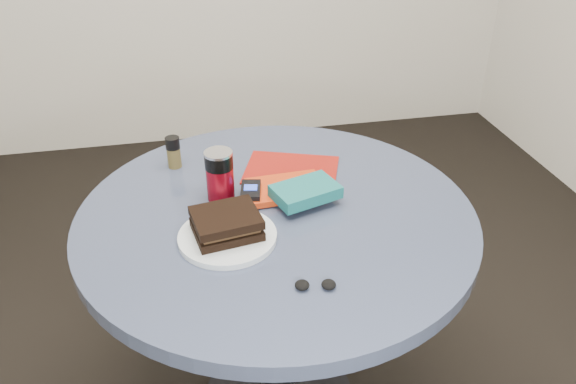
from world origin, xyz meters
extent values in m
cylinder|color=black|center=(0.00, 0.00, 0.37)|extent=(0.11, 0.11, 0.68)
cylinder|color=#333D55|center=(0.00, 0.00, 0.73)|extent=(1.00, 1.00, 0.04)
cylinder|color=silver|center=(-0.13, -0.10, 0.76)|extent=(0.26, 0.26, 0.01)
cube|color=black|center=(-0.13, -0.09, 0.77)|extent=(0.17, 0.15, 0.02)
cube|color=#3A2716|center=(-0.13, -0.09, 0.79)|extent=(0.15, 0.13, 0.01)
cube|color=black|center=(-0.13, -0.09, 0.81)|extent=(0.17, 0.15, 0.02)
cylinder|color=maroon|center=(-0.13, 0.09, 0.80)|extent=(0.09, 0.09, 0.09)
cylinder|color=black|center=(-0.13, 0.09, 0.86)|extent=(0.09, 0.09, 0.04)
cylinder|color=silver|center=(-0.13, 0.09, 0.88)|extent=(0.09, 0.09, 0.01)
cylinder|color=brown|center=(-0.24, 0.28, 0.78)|extent=(0.04, 0.04, 0.06)
cylinder|color=black|center=(-0.24, 0.28, 0.83)|extent=(0.04, 0.04, 0.03)
cube|color=maroon|center=(0.08, 0.19, 0.75)|extent=(0.31, 0.27, 0.00)
cube|color=#B9310E|center=(0.04, 0.08, 0.76)|extent=(0.20, 0.14, 0.02)
cube|color=#135C5E|center=(0.08, 0.01, 0.79)|extent=(0.19, 0.15, 0.03)
cube|color=black|center=(-0.05, 0.06, 0.78)|extent=(0.07, 0.10, 0.01)
cube|color=blue|center=(-0.05, 0.06, 0.79)|extent=(0.04, 0.03, 0.00)
ellipsoid|color=black|center=(0.00, -0.30, 0.76)|extent=(0.04, 0.04, 0.02)
ellipsoid|color=black|center=(0.05, -0.31, 0.76)|extent=(0.04, 0.04, 0.02)
camera|label=1|loc=(-0.21, -1.16, 1.53)|focal=35.00mm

